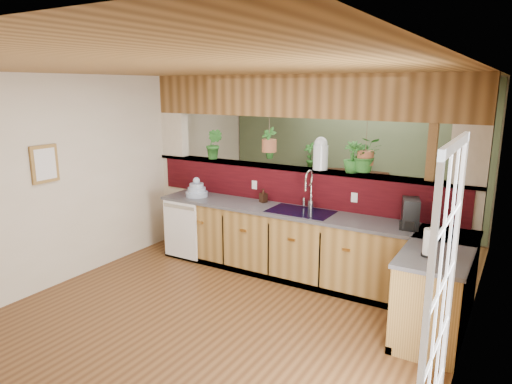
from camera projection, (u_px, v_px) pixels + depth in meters
The scene contains 28 objects.
ground at pixel (243, 302), 5.29m from camera, with size 4.60×7.00×0.01m, color brown.
ceiling at pixel (242, 71), 4.70m from camera, with size 4.60×7.00×0.01m, color brown.
wall_back at pixel (350, 154), 7.93m from camera, with size 4.60×0.02×2.60m, color beige.
wall_left at pixel (99, 174), 6.14m from camera, with size 0.02×7.00×2.60m, color beige.
wall_right at pixel (472, 226), 3.85m from camera, with size 0.02×7.00×2.60m, color beige.
pass_through_partition at pixel (298, 182), 6.14m from camera, with size 4.60×0.21×2.60m.
pass_through_ledge at pixel (297, 169), 6.11m from camera, with size 4.60×0.21×0.04m, color brown.
header_beam at pixel (298, 96), 5.89m from camera, with size 4.60×0.15×0.55m, color brown.
sage_backwall at pixel (350, 154), 7.91m from camera, with size 4.55×0.02×2.55m, color #546545.
countertop at pixel (340, 256), 5.50m from camera, with size 4.14×1.52×0.90m.
dishwasher at pixel (180, 230), 6.48m from camera, with size 0.58×0.03×0.82m.
navy_sink at pixel (300, 217), 5.80m from camera, with size 0.82×0.50×0.18m.
french_door at pixel (439, 317), 2.84m from camera, with size 0.06×1.02×2.16m, color white.
framed_print at pixel (45, 164), 5.40m from camera, with size 0.04×0.35×0.45m.
faucet at pixel (309, 188), 5.82m from camera, with size 0.23×0.23×0.52m.
dish_stack at pixel (197, 190), 6.56m from camera, with size 0.32×0.32×0.28m.
soap_dispenser at pixel (263, 195), 6.22m from camera, with size 0.09×0.09×0.19m, color #351E13.
coffee_maker at pixel (410, 215), 5.08m from camera, with size 0.18×0.30×0.33m.
paper_towel at pixel (429, 243), 4.24m from camera, with size 0.13×0.13×0.28m.
glass_jar at pixel (321, 153), 5.89m from camera, with size 0.19×0.19×0.43m.
ledge_plant_left at pixel (214, 144), 6.73m from camera, with size 0.25×0.20×0.45m, color #276723.
ledge_plant_right at pixel (352, 157), 5.68m from camera, with size 0.22×0.22×0.39m, color #276723.
hanging_plant_a at pixel (269, 133), 6.22m from camera, with size 0.25×0.20×0.56m.
hanging_plant_b at pixel (366, 139), 5.55m from camera, with size 0.46×0.42×0.56m.
shelving_console at pixel (337, 201), 7.95m from camera, with size 1.63×0.43×1.09m, color black.
shelf_plant_a at pixel (310, 155), 8.05m from camera, with size 0.23×0.16×0.44m, color #276723.
shelf_plant_b at pixel (359, 159), 7.60m from camera, with size 0.25×0.25×0.45m, color #276723.
floor_plant at pixel (365, 223), 6.94m from camera, with size 0.75×0.65×0.83m, color #276723.
Camera 1 is at (2.61, -4.10, 2.45)m, focal length 32.00 mm.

